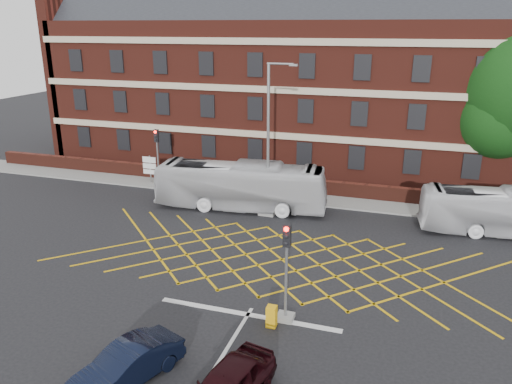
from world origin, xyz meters
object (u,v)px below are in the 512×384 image
(bus_left, at_px, (241,186))
(utility_cabinet, at_px, (272,316))
(bus_right, at_px, (509,212))
(traffic_light_near, at_px, (286,282))
(street_lamp, at_px, (269,164))
(traffic_light_far, at_px, (158,162))
(car_navy, at_px, (127,365))
(direction_signs, at_px, (150,166))

(bus_left, xyz_separation_m, utility_cabinet, (5.81, -12.64, -1.11))
(bus_right, height_order, utility_cabinet, bus_right)
(bus_right, xyz_separation_m, traffic_light_near, (-10.02, -12.66, 0.39))
(traffic_light_near, distance_m, street_lamp, 12.31)
(bus_left, bearing_deg, traffic_light_far, 62.34)
(traffic_light_far, height_order, utility_cabinet, traffic_light_far)
(car_navy, distance_m, direction_signs, 22.90)
(bus_left, distance_m, bus_right, 16.25)
(car_navy, relative_size, direction_signs, 1.86)
(bus_left, distance_m, traffic_light_far, 8.30)
(bus_right, distance_m, car_navy, 22.92)
(bus_right, bearing_deg, bus_left, 84.87)
(bus_left, height_order, traffic_light_far, traffic_light_far)
(car_navy, xyz_separation_m, traffic_light_near, (4.16, 5.34, 1.09))
(utility_cabinet, bearing_deg, bus_right, 51.97)
(car_navy, xyz_separation_m, traffic_light_far, (-9.78, 20.33, 1.09))
(street_lamp, xyz_separation_m, utility_cabinet, (3.74, -12.16, -2.88))
(traffic_light_near, relative_size, street_lamp, 0.45)
(bus_right, xyz_separation_m, car_navy, (-14.18, -18.00, -0.70))
(traffic_light_near, xyz_separation_m, utility_cabinet, (-0.40, -0.67, -1.30))
(traffic_light_far, xyz_separation_m, street_lamp, (9.80, -3.50, 1.57))
(car_navy, relative_size, traffic_light_near, 0.96)
(traffic_light_far, distance_m, street_lamp, 10.53)
(traffic_light_far, bearing_deg, traffic_light_near, -47.07)
(direction_signs, distance_m, utility_cabinet, 21.21)
(traffic_light_far, bearing_deg, car_navy, -64.30)
(car_navy, height_order, direction_signs, direction_signs)
(bus_left, height_order, utility_cabinet, bus_left)
(car_navy, xyz_separation_m, direction_signs, (-10.53, 20.33, 0.70))
(bus_left, xyz_separation_m, street_lamp, (2.07, -0.48, 1.77))
(street_lamp, distance_m, utility_cabinet, 13.04)
(car_navy, relative_size, traffic_light_far, 0.96)
(traffic_light_near, bearing_deg, bus_left, 117.43)
(utility_cabinet, bearing_deg, car_navy, -128.79)
(bus_left, xyz_separation_m, car_navy, (2.05, -17.32, -0.90))
(street_lamp, bearing_deg, car_navy, -90.06)
(street_lamp, bearing_deg, utility_cabinet, -72.90)
(bus_right, bearing_deg, car_navy, 134.23)
(bus_left, bearing_deg, bus_right, -93.91)
(traffic_light_far, bearing_deg, bus_right, -5.56)
(bus_right, bearing_deg, traffic_light_near, 134.09)
(utility_cabinet, bearing_deg, direction_signs, 132.38)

